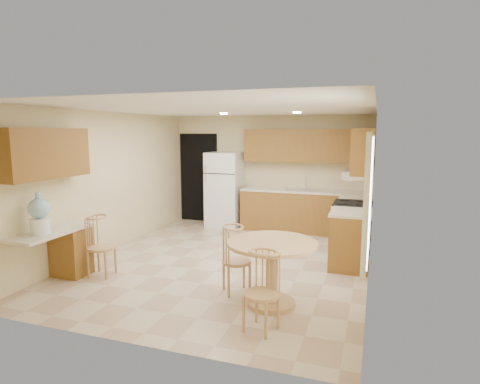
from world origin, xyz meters
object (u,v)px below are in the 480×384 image
(refrigerator, at_px, (225,190))
(dining_table, at_px, (272,264))
(chair_table_a, at_px, (234,255))
(chair_table_b, at_px, (259,287))
(water_crock, at_px, (39,215))
(stove, at_px, (352,227))
(chair_desk, at_px, (97,242))

(refrigerator, relative_size, dining_table, 1.52)
(chair_table_a, height_order, chair_table_b, chair_table_a)
(dining_table, distance_m, water_crock, 3.20)
(stove, xyz_separation_m, chair_table_b, (-0.75, -3.32, 0.06))
(dining_table, distance_m, chair_desk, 2.68)
(dining_table, xyz_separation_m, chair_table_b, (0.05, -0.73, -0.01))
(chair_table_a, bearing_deg, water_crock, -110.39)
(refrigerator, relative_size, chair_table_a, 1.85)
(refrigerator, bearing_deg, chair_table_b, -64.85)
(chair_desk, xyz_separation_m, water_crock, (-0.45, -0.58, 0.48))
(dining_table, bearing_deg, chair_desk, 177.52)
(stove, distance_m, chair_desk, 4.26)
(refrigerator, height_order, stove, refrigerator)
(chair_table_b, bearing_deg, dining_table, -71.93)
(refrigerator, xyz_separation_m, chair_table_a, (1.53, -3.64, -0.29))
(refrigerator, distance_m, chair_table_b, 5.02)
(chair_table_a, bearing_deg, dining_table, 39.48)
(refrigerator, height_order, chair_desk, refrigerator)
(stove, height_order, chair_table_b, stove)
(refrigerator, bearing_deg, chair_table_a, -67.21)
(refrigerator, xyz_separation_m, water_crock, (-1.05, -4.26, 0.19))
(refrigerator, height_order, chair_table_b, refrigerator)
(refrigerator, bearing_deg, water_crock, -103.83)
(chair_table_b, bearing_deg, stove, -88.52)
(stove, bearing_deg, chair_table_b, -102.68)
(refrigerator, distance_m, chair_desk, 3.75)
(dining_table, relative_size, water_crock, 1.93)
(dining_table, bearing_deg, chair_table_b, -86.10)
(water_crock, bearing_deg, refrigerator, 76.17)
(chair_table_a, bearing_deg, chair_desk, -122.75)
(chair_table_a, xyz_separation_m, chair_desk, (-2.13, -0.05, -0.01))
(chair_table_b, height_order, water_crock, water_crock)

